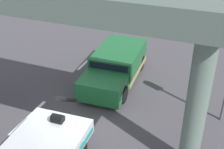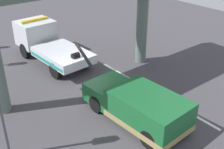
% 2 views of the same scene
% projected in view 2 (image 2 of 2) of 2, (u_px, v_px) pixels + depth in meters
% --- Properties ---
extents(ground_plane, '(60.00, 40.00, 0.10)m').
position_uv_depth(ground_plane, '(84.00, 84.00, 16.39)').
color(ground_plane, '#423F44').
extents(lane_stripe_west, '(2.60, 0.16, 0.01)m').
position_uv_depth(lane_stripe_west, '(196.00, 117.00, 13.52)').
color(lane_stripe_west, silver).
rests_on(lane_stripe_west, ground).
extents(lane_stripe_mid, '(2.60, 0.16, 0.01)m').
position_uv_depth(lane_stripe_mid, '(117.00, 71.00, 17.68)').
color(lane_stripe_mid, silver).
rests_on(lane_stripe_mid, ground).
extents(lane_stripe_east, '(2.60, 0.16, 0.01)m').
position_uv_depth(lane_stripe_east, '(67.00, 43.00, 21.85)').
color(lane_stripe_east, silver).
rests_on(lane_stripe_east, ground).
extents(tow_truck_white, '(7.31, 2.71, 2.46)m').
position_uv_depth(tow_truck_white, '(47.00, 42.00, 18.81)').
color(tow_truck_white, silver).
rests_on(tow_truck_white, ground).
extents(towed_van_green, '(5.31, 2.46, 1.58)m').
position_uv_depth(towed_van_green, '(139.00, 107.00, 12.88)').
color(towed_van_green, '#195B2D').
rests_on(towed_van_green, ground).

